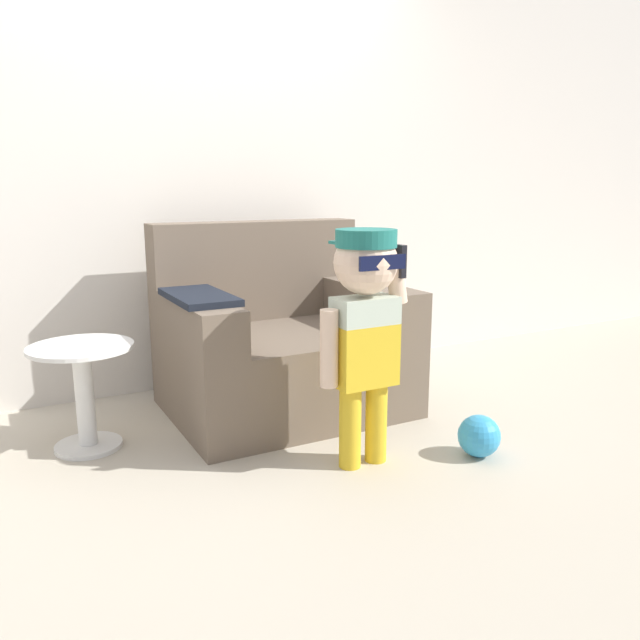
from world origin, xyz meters
name	(u,v)px	position (x,y,z in m)	size (l,w,h in m)	color
ground_plane	(243,412)	(0.00, 0.00, 0.00)	(10.00, 10.00, 0.00)	#BCB29E
wall_back	(197,154)	(0.00, 0.59, 1.30)	(10.00, 0.05, 2.60)	silver
armchair	(280,345)	(0.21, -0.01, 0.33)	(1.15, 0.90, 0.94)	#6B5B4C
person_child	(364,311)	(0.21, -0.80, 0.64)	(0.39, 0.30, 0.96)	gold
side_table	(84,386)	(-0.76, -0.09, 0.28)	(0.44, 0.44, 0.46)	white
toy_ball	(479,436)	(0.69, -0.97, 0.09)	(0.18, 0.18, 0.18)	#3399D1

